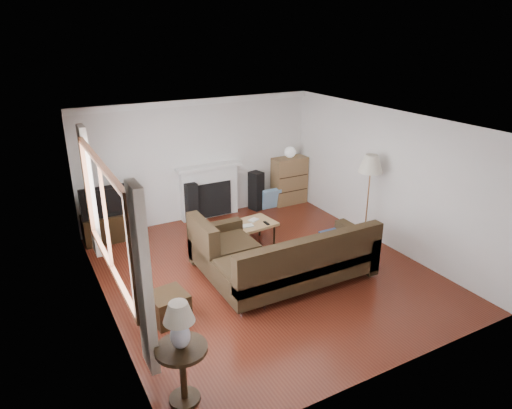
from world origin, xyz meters
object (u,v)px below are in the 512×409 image
bookshelf (289,181)px  floor_lamp (368,200)px  tv_stand (111,227)px  sectional_sofa (297,258)px  side_table (183,374)px  coffee_table (246,235)px

bookshelf → floor_lamp: (0.12, -2.46, 0.31)m
tv_stand → sectional_sofa: bearing=-54.1°
sectional_sofa → side_table: bearing=-148.9°
floor_lamp → side_table: bearing=-154.3°
sectional_sofa → coffee_table: (-0.10, 1.57, -0.23)m
tv_stand → coffee_table: tv_stand is taller
sectional_sofa → side_table: size_ratio=3.95×
bookshelf → sectional_sofa: bookshelf is taller
floor_lamp → coffee_table: bearing=155.3°
bookshelf → coffee_table: 2.47m
floor_lamp → bookshelf: bearing=92.9°
tv_stand → floor_lamp: floor_lamp is taller
tv_stand → bookshelf: (4.03, 0.04, 0.28)m
sectional_sofa → side_table: sectional_sofa is taller
bookshelf → side_table: bearing=-132.9°
tv_stand → sectional_sofa: 3.77m
sectional_sofa → coffee_table: sectional_sofa is taller
tv_stand → floor_lamp: bearing=-30.2°
floor_lamp → sectional_sofa: bearing=-161.9°
sectional_sofa → tv_stand: bearing=125.9°
tv_stand → bookshelf: size_ratio=0.96×
tv_stand → side_table: side_table is taller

